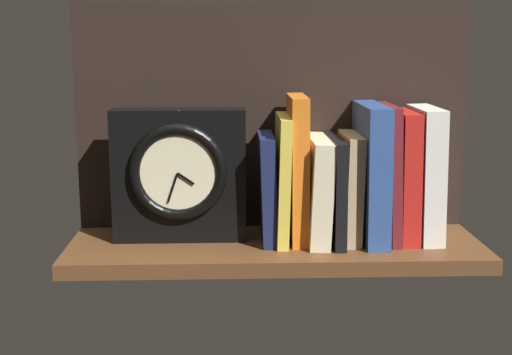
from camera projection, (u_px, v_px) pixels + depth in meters
ground_plane at (275, 249)px, 119.19cm from camera, size 70.12×22.60×2.50cm
back_panel at (272, 117)px, 125.35cm from camera, size 70.12×1.20×40.32cm
book_navy_bierce at (267, 188)px, 118.65cm from camera, size 3.04×12.69×18.31cm
book_yellow_seinlanguage at (282, 179)px, 118.42cm from camera, size 2.37×14.30×21.45cm
book_orange_pandolfini at (298, 169)px, 118.18cm from camera, size 3.12×12.67×24.79cm
book_cream_twain at (317, 189)px, 119.02cm from camera, size 4.02×16.26×17.71cm
book_black_skeptic at (334, 189)px, 119.11cm from camera, size 2.05×16.93×17.76cm
book_tan_shortstories at (350, 187)px, 119.15cm from camera, size 2.99×13.10×18.30cm
book_blue_modern at (371, 173)px, 118.77cm from camera, size 4.18×16.73×23.34cm
book_maroon_dawkins at (389, 173)px, 118.88cm from camera, size 2.57×13.67×23.26cm
book_red_requiem at (404, 176)px, 119.09cm from camera, size 3.54×12.82×22.19cm
book_white_catcher at (425, 174)px, 119.16cm from camera, size 4.25×13.33×22.82cm
framed_clock at (179, 175)px, 117.87cm from camera, size 22.53×6.87×22.73cm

